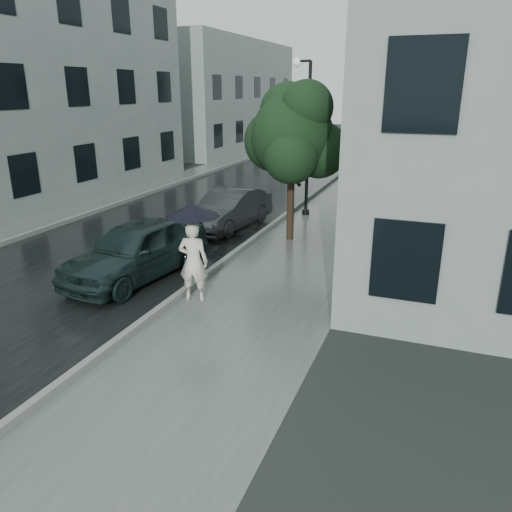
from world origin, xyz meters
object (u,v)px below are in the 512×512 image
at_px(street_tree, 293,135).
at_px(car_near, 137,250).
at_px(lamp_post, 305,129).
at_px(pedestrian, 193,262).
at_px(car_far, 229,209).

distance_m(street_tree, car_near, 5.91).
bearing_deg(street_tree, car_near, -118.90).
height_order(lamp_post, car_near, lamp_post).
distance_m(street_tree, lamp_post, 3.27).
relative_size(pedestrian, street_tree, 0.38).
xyz_separation_m(car_near, car_far, (0.28, 5.10, -0.08)).
height_order(pedestrian, car_near, pedestrian).
relative_size(car_near, car_far, 1.08).
height_order(lamp_post, car_far, lamp_post).
xyz_separation_m(pedestrian, street_tree, (0.60, 5.46, 2.30)).
height_order(pedestrian, car_far, pedestrian).
bearing_deg(pedestrian, street_tree, -106.70).
bearing_deg(lamp_post, car_near, -89.82).
bearing_deg(car_far, car_near, -86.43).
bearing_deg(lamp_post, pedestrian, -75.69).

